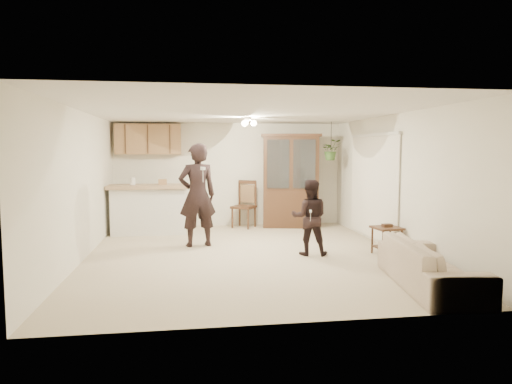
{
  "coord_description": "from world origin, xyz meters",
  "views": [
    {
      "loc": [
        -0.96,
        -7.86,
        1.84
      ],
      "look_at": [
        0.25,
        0.4,
        1.08
      ],
      "focal_mm": 32.0,
      "sensor_mm": 36.0,
      "label": 1
    }
  ],
  "objects": [
    {
      "name": "wall_front",
      "position": [
        0.0,
        -3.25,
        1.25
      ],
      "size": [
        5.5,
        0.02,
        2.5
      ],
      "primitive_type": "cube",
      "color": "white",
      "rests_on": "ground"
    },
    {
      "name": "breakfast_bar",
      "position": [
        -1.85,
        2.35,
        0.5
      ],
      "size": [
        1.6,
        0.55,
        1.0
      ],
      "primitive_type": "cube",
      "color": "white",
      "rests_on": "floor"
    },
    {
      "name": "plant_cord",
      "position": [
        2.3,
        2.4,
        2.17
      ],
      "size": [
        0.01,
        0.01,
        0.65
      ],
      "primitive_type": "cylinder",
      "color": "black",
      "rests_on": "ceiling"
    },
    {
      "name": "sofa",
      "position": [
        2.23,
        -2.24,
        0.37
      ],
      "size": [
        0.98,
        1.96,
        0.73
      ],
      "primitive_type": "imported",
      "rotation": [
        0.0,
        0.0,
        1.43
      ],
      "color": "beige",
      "rests_on": "floor"
    },
    {
      "name": "ceiling",
      "position": [
        0.0,
        0.0,
        2.5
      ],
      "size": [
        5.5,
        6.5,
        0.02
      ],
      "primitive_type": "cube",
      "color": "silver",
      "rests_on": "wall_back"
    },
    {
      "name": "child",
      "position": [
        1.12,
        -0.15,
        0.68
      ],
      "size": [
        0.75,
        0.64,
        1.35
      ],
      "primitive_type": "imported",
      "rotation": [
        0.0,
        0.0,
        2.92
      ],
      "color": "black",
      "rests_on": "floor"
    },
    {
      "name": "controller_child",
      "position": [
        1.05,
        -0.45,
        0.82
      ],
      "size": [
        0.06,
        0.12,
        0.04
      ],
      "primitive_type": "cube",
      "rotation": [
        0.0,
        0.0,
        2.92
      ],
      "color": "white",
      "rests_on": "child"
    },
    {
      "name": "side_table",
      "position": [
        2.47,
        -0.35,
        0.26
      ],
      "size": [
        0.51,
        0.51,
        0.55
      ],
      "rotation": [
        0.0,
        0.0,
        0.12
      ],
      "color": "#372514",
      "rests_on": "floor"
    },
    {
      "name": "chair_hutch_left",
      "position": [
        0.31,
        2.86,
        0.32
      ],
      "size": [
        0.68,
        0.68,
        1.12
      ],
      "rotation": [
        0.0,
        0.0,
        -0.55
      ],
      "color": "#372514",
      "rests_on": "floor"
    },
    {
      "name": "wall_back",
      "position": [
        0.0,
        3.25,
        1.25
      ],
      "size": [
        5.5,
        0.02,
        2.5
      ],
      "primitive_type": "cube",
      "color": "white",
      "rests_on": "ground"
    },
    {
      "name": "bar_top",
      "position": [
        -1.85,
        2.35,
        1.05
      ],
      "size": [
        1.75,
        0.7,
        0.08
      ],
      "primitive_type": "cube",
      "color": "tan",
      "rests_on": "breakfast_bar"
    },
    {
      "name": "controller_adult",
      "position": [
        -0.72,
        0.43,
        1.51
      ],
      "size": [
        0.09,
        0.18,
        0.05
      ],
      "primitive_type": "cube",
      "rotation": [
        0.0,
        0.0,
        3.36
      ],
      "color": "white",
      "rests_on": "adult"
    },
    {
      "name": "adult",
      "position": [
        -0.82,
        0.88,
        0.9
      ],
      "size": [
        0.73,
        0.56,
        1.8
      ],
      "primitive_type": "imported",
      "rotation": [
        0.0,
        0.0,
        3.36
      ],
      "color": "black",
      "rests_on": "floor"
    },
    {
      "name": "hanging_plant",
      "position": [
        2.3,
        2.4,
        1.85
      ],
      "size": [
        0.43,
        0.37,
        0.48
      ],
      "primitive_type": "imported",
      "color": "#2C5020",
      "rests_on": "ceiling"
    },
    {
      "name": "upper_cabinets",
      "position": [
        -1.9,
        3.07,
        2.1
      ],
      "size": [
        1.5,
        0.34,
        0.7
      ],
      "primitive_type": "cube",
      "color": "brown",
      "rests_on": "wall_back"
    },
    {
      "name": "ceiling_fixture",
      "position": [
        0.2,
        1.2,
        2.4
      ],
      "size": [
        0.36,
        0.36,
        0.2
      ],
      "primitive_type": null,
      "color": "beige",
      "rests_on": "ceiling"
    },
    {
      "name": "vertical_blinds",
      "position": [
        2.71,
        0.9,
        1.1
      ],
      "size": [
        0.06,
        2.3,
        2.1
      ],
      "primitive_type": null,
      "color": "white",
      "rests_on": "wall_right"
    },
    {
      "name": "china_hutch",
      "position": [
        1.44,
        2.81,
        1.1
      ],
      "size": [
        1.5,
        0.82,
        2.23
      ],
      "rotation": [
        0.0,
        0.0,
        -0.21
      ],
      "color": "#372514",
      "rests_on": "floor"
    },
    {
      "name": "wall_right",
      "position": [
        2.75,
        0.0,
        1.25
      ],
      "size": [
        0.02,
        6.5,
        2.5
      ],
      "primitive_type": "cube",
      "color": "white",
      "rests_on": "ground"
    },
    {
      "name": "chair_hutch_right",
      "position": [
        1.57,
        2.97,
        0.3
      ],
      "size": [
        0.48,
        0.48,
        1.05
      ],
      "rotation": [
        0.0,
        0.0,
        3.12
      ],
      "color": "#372514",
      "rests_on": "floor"
    },
    {
      "name": "wall_left",
      "position": [
        -2.75,
        0.0,
        1.25
      ],
      "size": [
        0.02,
        6.5,
        2.5
      ],
      "primitive_type": "cube",
      "color": "white",
      "rests_on": "ground"
    },
    {
      "name": "floor",
      "position": [
        0.0,
        0.0,
        0.0
      ],
      "size": [
        6.5,
        6.5,
        0.0
      ],
      "primitive_type": "plane",
      "color": "beige",
      "rests_on": "ground"
    },
    {
      "name": "chair_bar",
      "position": [
        -1.9,
        2.38,
        0.28
      ],
      "size": [
        0.49,
        0.49,
        1.01
      ],
      "rotation": [
        0.0,
        0.0,
        -0.1
      ],
      "color": "#372514",
      "rests_on": "floor"
    }
  ]
}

